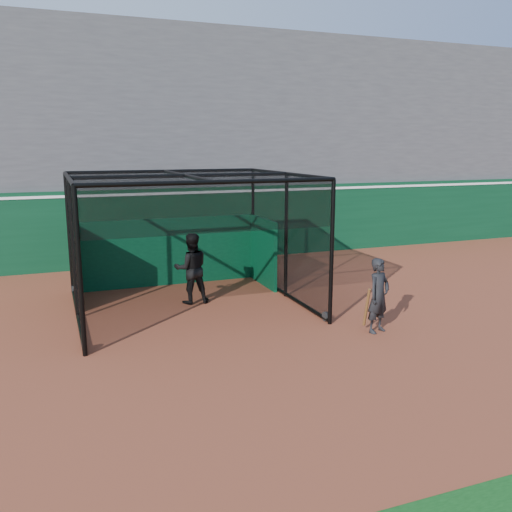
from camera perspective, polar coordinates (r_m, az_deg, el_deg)
name	(u,v)px	position (r m, az deg, el deg)	size (l,w,h in m)	color
ground	(272,346)	(10.87, 1.65, -9.41)	(120.00, 120.00, 0.00)	brown
outfield_wall	(175,224)	(18.47, -8.49, 3.34)	(50.00, 0.50, 2.50)	#0A381E
grandstand	(152,130)	(21.99, -10.94, 12.89)	(50.00, 7.85, 8.95)	#4C4C4F
batting_cage	(187,243)	(13.14, -7.27, 1.40)	(5.30, 4.94, 3.19)	black
batter	(191,268)	(13.57, -6.83, -1.30)	(0.86, 0.67, 1.77)	black
on_deck_player	(379,296)	(11.68, 12.78, -4.10)	(0.68, 0.56, 1.59)	black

